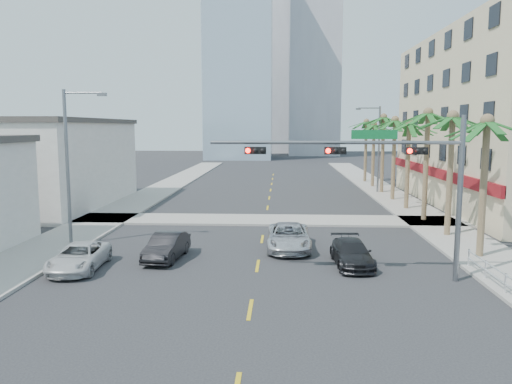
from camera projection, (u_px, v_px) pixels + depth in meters
The scene contains 24 objects.
ground at pixel (242, 358), 14.95m from camera, with size 260.00×260.00×0.00m, color #262628.
sidewalk_right at pixel (439, 227), 34.14m from camera, with size 4.00×120.00×0.15m, color gray.
sidewalk_left at pixel (95, 224), 35.34m from camera, with size 4.00×120.00×0.15m, color gray.
sidewalk_cross at pixel (265, 220), 36.72m from camera, with size 80.00×4.00×0.15m, color gray.
building_left_far at pixel (43, 165), 43.19m from camera, with size 11.00×18.00×7.20m, color beige.
tower_far_left at pixel (239, 46), 106.31m from camera, with size 14.00×14.00×48.00m, color #99B2C6.
tower_far_right at pixel (315, 30), 119.54m from camera, with size 12.00×12.00×60.00m, color #ADADB2.
tower_far_center at pixel (267, 75), 136.16m from camera, with size 16.00×16.00×42.00m, color #ADADB2.
traffic_signal_mast at pixel (387, 169), 21.88m from camera, with size 11.12×0.54×7.20m.
palm_tree_0 at pixel (487, 123), 25.33m from camera, with size 4.80×4.80×7.80m.
palm_tree_1 at pixel (453, 118), 30.44m from camera, with size 4.80×4.80×8.16m.
palm_tree_2 at pixel (428, 114), 35.54m from camera, with size 4.80×4.80×8.52m.
palm_tree_3 at pixel (409, 124), 40.78m from camera, with size 4.80×4.80×7.80m.
palm_tree_4 at pixel (395, 121), 45.88m from camera, with size 4.80×4.80×8.16m.
palm_tree_5 at pixel (384, 118), 50.99m from camera, with size 4.80×4.80×8.52m.
palm_tree_6 at pixel (374, 125), 56.23m from camera, with size 4.80×4.80×7.80m.
palm_tree_7 at pixel (366, 122), 61.33m from camera, with size 4.80×4.80×8.16m.
streetlight_left at pixel (70, 159), 28.71m from camera, with size 2.55×0.25×9.00m.
streetlight_right at pixel (377, 145), 51.37m from camera, with size 2.55×0.25×9.00m.
guardrail at pixel (505, 281), 20.29m from camera, with size 0.08×8.08×1.00m.
car_parked_far at pixel (79, 257), 24.12m from camera, with size 2.10×4.56×1.27m, color silver.
car_lane_left at pixel (167, 246), 26.03m from camera, with size 1.44×4.14×1.36m, color black.
car_lane_center at pixel (289, 237), 28.13m from camera, with size 2.38×5.16×1.43m, color silver.
car_lane_right at pixel (352, 253), 24.84m from camera, with size 1.76×4.33×1.26m, color black.
Camera 1 is at (1.14, -14.14, 6.88)m, focal length 35.00 mm.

